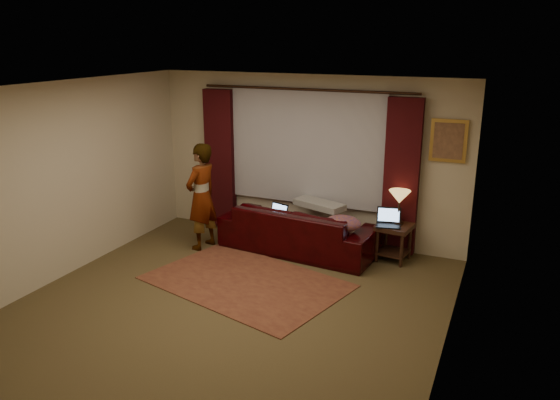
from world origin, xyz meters
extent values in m
cube|color=brown|center=(0.00, 0.00, -0.01)|extent=(5.00, 5.00, 0.01)
cube|color=silver|center=(0.00, 0.00, 2.60)|extent=(5.00, 5.00, 0.02)
cube|color=beige|center=(0.00, 2.50, 1.30)|extent=(5.00, 0.02, 2.60)
cube|color=beige|center=(0.00, -2.50, 1.30)|extent=(5.00, 0.02, 2.60)
cube|color=beige|center=(-2.50, 0.00, 1.30)|extent=(0.02, 5.00, 2.60)
cube|color=beige|center=(2.50, 0.00, 1.30)|extent=(0.02, 5.00, 2.60)
cube|color=#A6A5AE|center=(0.00, 2.44, 1.50)|extent=(2.50, 0.05, 1.80)
cube|color=#34090C|center=(-1.50, 2.39, 1.18)|extent=(0.50, 0.14, 2.30)
cube|color=#34090C|center=(1.50, 2.39, 1.18)|extent=(0.50, 0.14, 2.30)
cylinder|color=black|center=(0.00, 2.39, 2.38)|extent=(0.04, 0.04, 3.40)
cube|color=#BA8B3C|center=(2.10, 2.47, 1.75)|extent=(0.50, 0.04, 0.60)
imported|color=black|center=(0.10, 1.90, 0.47)|extent=(2.43, 1.22, 0.95)
cube|color=gray|center=(0.34, 2.15, 0.95)|extent=(0.85, 0.56, 0.09)
ellipsoid|color=brown|center=(0.84, 1.74, 0.58)|extent=(0.57, 0.46, 0.22)
cube|color=brown|center=(-0.12, 0.58, 0.01)|extent=(2.87, 2.27, 0.01)
cube|color=black|center=(1.50, 2.11, 0.27)|extent=(0.53, 0.53, 0.55)
imported|color=gray|center=(-1.30, 1.45, 0.82)|extent=(0.55, 0.55, 1.63)
camera|label=1|loc=(2.94, -5.32, 3.14)|focal=35.00mm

